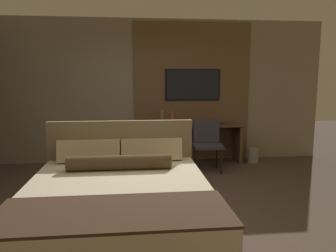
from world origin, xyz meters
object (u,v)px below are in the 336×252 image
object	(u,v)px
bed	(119,206)
desk	(194,136)
desk_chair	(207,140)
vase_short	(162,118)
waste_bin	(253,155)
book	(220,124)
tv	(193,85)
vase_tall	(172,116)

from	to	relation	value
bed	desk	world-z (taller)	bed
desk	desk_chair	world-z (taller)	desk_chair
bed	vase_short	xyz separation A→B (m)	(0.71, 2.93, 0.56)
desk	waste_bin	distance (m)	1.24
vase_short	book	xyz separation A→B (m)	(1.14, -0.03, -0.13)
tv	waste_bin	distance (m)	1.85
bed	desk_chair	distance (m)	2.86
bed	desk	size ratio (longest dim) A/B	1.22
desk	vase_tall	world-z (taller)	vase_tall
desk_chair	waste_bin	size ratio (longest dim) A/B	3.25
waste_bin	tv	bearing A→B (deg)	164.18
bed	desk_chair	bearing A→B (deg)	58.45
desk	vase_short	xyz separation A→B (m)	(-0.64, -0.06, 0.39)
vase_short	book	size ratio (longest dim) A/B	1.21
desk	bed	bearing A→B (deg)	-114.42
tv	bed	bearing A→B (deg)	-113.05
bed	waste_bin	world-z (taller)	bed
desk	desk_chair	distance (m)	0.57
tv	vase_tall	distance (m)	0.78
bed	vase_tall	xyz separation A→B (m)	(0.91, 2.94, 0.58)
vase_tall	desk_chair	bearing A→B (deg)	-41.33
bed	waste_bin	xyz separation A→B (m)	(2.53, 2.85, -0.21)
tv	book	xyz separation A→B (m)	(0.50, -0.29, -0.75)
tv	desk_chair	world-z (taller)	tv
desk	vase_tall	size ratio (longest dim) A/B	5.56
desk	tv	xyz separation A→B (m)	(0.00, 0.20, 1.01)
desk	vase_tall	xyz separation A→B (m)	(-0.44, -0.05, 0.41)
bed	waste_bin	size ratio (longest dim) A/B	7.92
desk	desk_chair	size ratio (longest dim) A/B	2.00
bed	vase_tall	bearing A→B (deg)	72.76
vase_tall	tv	bearing A→B (deg)	29.04
vase_tall	book	bearing A→B (deg)	-2.49
bed	desk	bearing A→B (deg)	65.58
bed	vase_tall	size ratio (longest dim) A/B	6.76
bed	tv	size ratio (longest dim) A/B	2.02
desk_chair	vase_short	distance (m)	0.99
book	desk	bearing A→B (deg)	170.04
vase_tall	vase_short	distance (m)	0.20
desk	book	bearing A→B (deg)	-9.96
vase_tall	book	distance (m)	0.95
vase_tall	book	xyz separation A→B (m)	(0.94, -0.04, -0.15)
vase_tall	waste_bin	distance (m)	1.80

